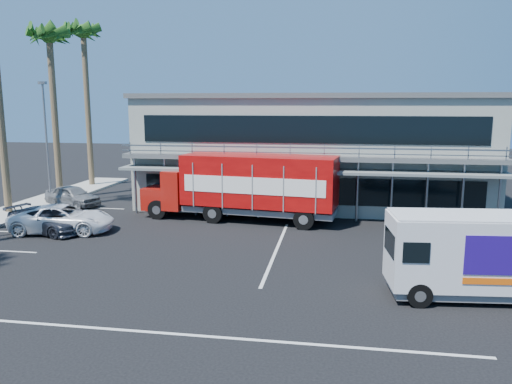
# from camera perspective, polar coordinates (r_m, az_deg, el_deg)

# --- Properties ---
(ground) EXTENTS (120.00, 120.00, 0.00)m
(ground) POSITION_cam_1_polar(r_m,az_deg,el_deg) (20.85, -4.18, -8.70)
(ground) COLOR black
(ground) RESTS_ON ground
(building) EXTENTS (22.40, 12.00, 7.30)m
(building) POSITION_cam_1_polar(r_m,az_deg,el_deg) (34.30, 6.46, 4.95)
(building) COLOR gray
(building) RESTS_ON ground
(palm_e) EXTENTS (2.80, 2.80, 12.25)m
(palm_e) POSITION_cam_1_polar(r_m,az_deg,el_deg) (37.74, -22.51, 15.25)
(palm_e) COLOR brown
(palm_e) RESTS_ON ground
(palm_f) EXTENTS (2.80, 2.80, 13.25)m
(palm_f) POSITION_cam_1_polar(r_m,az_deg,el_deg) (42.80, -19.09, 15.97)
(palm_f) COLOR brown
(palm_f) RESTS_ON ground
(light_pole_far) EXTENTS (0.50, 0.25, 8.09)m
(light_pole_far) POSITION_cam_1_polar(r_m,az_deg,el_deg) (35.64, -22.84, 5.78)
(light_pole_far) COLOR gray
(light_pole_far) RESTS_ON ground
(red_truck) EXTENTS (11.57, 4.08, 3.81)m
(red_truck) POSITION_cam_1_polar(r_m,az_deg,el_deg) (28.62, -1.11, 0.84)
(red_truck) COLOR #9A130C
(red_truck) RESTS_ON ground
(white_van) EXTENTS (6.28, 2.65, 2.99)m
(white_van) POSITION_cam_1_polar(r_m,az_deg,el_deg) (18.92, 24.12, -6.54)
(white_van) COLOR silver
(white_van) RESTS_ON ground
(parked_car_c) EXTENTS (5.54, 3.20, 1.45)m
(parked_car_c) POSITION_cam_1_polar(r_m,az_deg,el_deg) (28.14, -21.24, -2.86)
(parked_car_c) COLOR white
(parked_car_c) RESTS_ON ground
(parked_car_d) EXTENTS (4.90, 3.09, 1.32)m
(parked_car_d) POSITION_cam_1_polar(r_m,az_deg,el_deg) (28.41, -22.89, -2.99)
(parked_car_d) COLOR #282B35
(parked_car_d) RESTS_ON ground
(parked_car_e) EXTENTS (4.35, 2.93, 1.38)m
(parked_car_e) POSITION_cam_1_polar(r_m,az_deg,el_deg) (35.05, -20.23, -0.41)
(parked_car_e) COLOR slate
(parked_car_e) RESTS_ON ground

